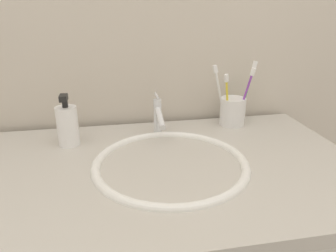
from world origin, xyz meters
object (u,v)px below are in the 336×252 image
Objects in this scene: faucet at (158,116)px; toothbrush_purple at (246,93)px; toothbrush_white at (219,91)px; soap_dispenser at (68,125)px; toothbrush_cup at (233,111)px; toothbrush_green at (248,88)px; toothbrush_yellow at (227,97)px.

toothbrush_purple is (0.28, 0.02, 0.05)m from faucet.
soap_dispenser is (-0.47, -0.07, -0.06)m from toothbrush_white.
toothbrush_cup is at bearing 142.23° from toothbrush_purple.
toothbrush_purple is at bearing -120.69° from toothbrush_green.
toothbrush_yellow reaches higher than soap_dispenser.
toothbrush_white is (0.21, 0.04, 0.05)m from faucet.
faucet is 0.22m from toothbrush_white.
toothbrush_yellow is at bearing -146.44° from toothbrush_cup.
toothbrush_purple is 0.97× the size of toothbrush_white.
toothbrush_green is at bearing 59.31° from toothbrush_purple.
faucet is 0.69× the size of toothbrush_green.
toothbrush_green is 1.34× the size of soap_dispenser.
soap_dispenser is at bearing -171.45° from toothbrush_green.
toothbrush_green is 0.58m from soap_dispenser.
toothbrush_green is at bearing 8.55° from soap_dispenser.
toothbrush_white is at bearing 162.88° from toothbrush_purple.
soap_dispenser is (-0.52, -0.07, 0.01)m from toothbrush_cup.
toothbrush_white is 0.48m from soap_dispenser.
soap_dispenser is at bearing -172.34° from toothbrush_cup.
toothbrush_purple reaches higher than faucet.
faucet is 0.29m from toothbrush_purple.
toothbrush_purple is at bearing 4.83° from soap_dispenser.
faucet is 0.73× the size of toothbrush_purple.
toothbrush_yellow is 0.86× the size of toothbrush_green.
toothbrush_yellow reaches higher than faucet.
toothbrush_cup is at bearing -163.11° from toothbrush_green.
toothbrush_cup is at bearing 33.56° from toothbrush_yellow.
soap_dispenser is (-0.57, -0.09, -0.06)m from toothbrush_green.
toothbrush_yellow is 0.06m from toothbrush_purple.
toothbrush_yellow is at bearing 5.76° from soap_dispenser.
toothbrush_yellow is at bearing 177.33° from toothbrush_purple.
toothbrush_purple reaches higher than toothbrush_yellow.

